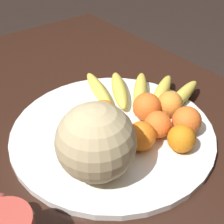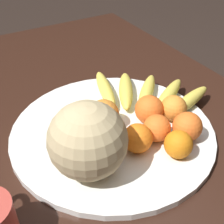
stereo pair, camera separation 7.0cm
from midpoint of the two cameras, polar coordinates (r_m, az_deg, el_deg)
kitchen_table at (r=0.83m, az=0.98°, el=-7.54°), size 1.38×0.86×0.71m
fruit_bowl at (r=0.74m, az=2.73°, el=-3.67°), size 0.48×0.48×0.02m
melon at (r=0.58m, az=-1.07°, el=-5.36°), size 0.15×0.15×0.15m
banana_bunch at (r=0.83m, az=8.54°, el=3.22°), size 0.29×0.29×0.04m
orange_front_left at (r=0.74m, az=9.49°, el=0.36°), size 0.07×0.07×0.07m
orange_front_right at (r=0.67m, az=15.01°, el=-5.86°), size 0.06×0.06×0.06m
orange_mid_center at (r=0.66m, az=7.75°, el=-4.91°), size 0.06×0.06×0.06m
orange_back_left at (r=0.71m, az=1.27°, el=-0.62°), size 0.07×0.07×0.07m
orange_back_right at (r=0.71m, az=16.37°, el=-2.68°), size 0.07×0.07×0.07m
orange_top_small at (r=0.76m, az=13.78°, el=0.57°), size 0.06×0.06×0.06m
orange_side_extra at (r=0.70m, az=11.07°, el=-3.01°), size 0.06×0.06×0.06m
produce_tag at (r=0.71m, az=6.42°, el=-4.43°), size 0.08×0.06×0.00m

